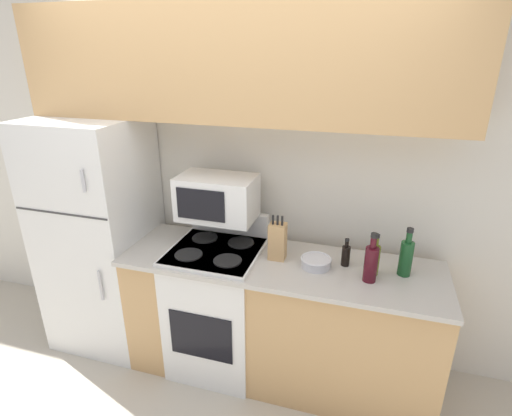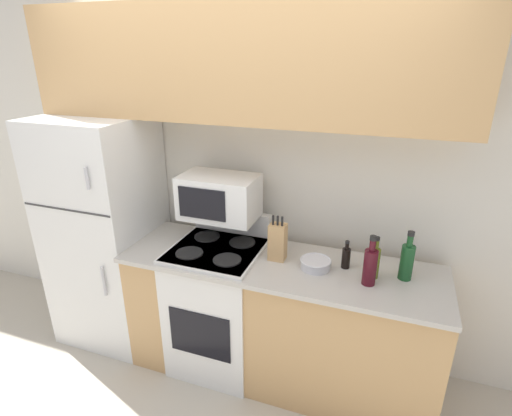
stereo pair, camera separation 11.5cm
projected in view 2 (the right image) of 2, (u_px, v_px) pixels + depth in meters
The scene contains 13 objects.
ground_plane at pixel (214, 388), 2.70m from camera, with size 12.00×12.00×0.00m, color beige.
wall_back at pixel (248, 180), 2.83m from camera, with size 8.00×0.05×2.55m.
lower_cabinets at pixel (278, 320), 2.68m from camera, with size 2.02×0.62×0.90m.
refrigerator at pixel (106, 233), 2.99m from camera, with size 0.72×0.68×1.72m.
upper_cabinets at pixel (235, 63), 2.36m from camera, with size 2.74×0.36×0.68m.
stove at pixel (219, 304), 2.80m from camera, with size 0.59×0.61×1.08m.
microwave at pixel (219, 197), 2.64m from camera, with size 0.51×0.31×0.29m.
knife_block at pixel (278, 242), 2.49m from camera, with size 0.10×0.09×0.30m.
bowl at pixel (316, 263), 2.42m from camera, with size 0.19×0.19×0.06m.
bottle_wine_green at pixel (407, 261), 2.28m from camera, with size 0.08×0.08×0.30m.
bottle_soy_sauce at pixel (346, 257), 2.41m from camera, with size 0.05×0.05×0.18m.
bottle_olive_oil at pixel (374, 262), 2.30m from camera, with size 0.06×0.06×0.26m.
bottle_wine_red at pixel (370, 265), 2.23m from camera, with size 0.08×0.08×0.30m.
Camera 2 is at (0.97, -1.84, 2.14)m, focal length 28.00 mm.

